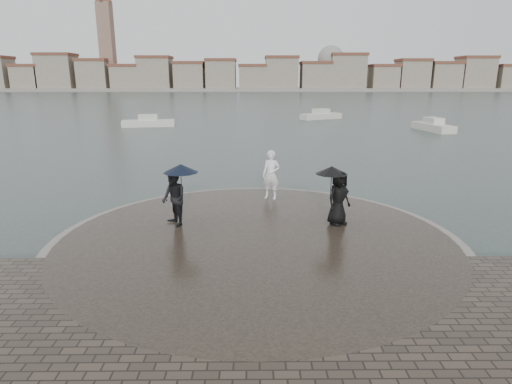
{
  "coord_description": "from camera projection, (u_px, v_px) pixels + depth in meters",
  "views": [
    {
      "loc": [
        -0.11,
        -8.8,
        5.1
      ],
      "look_at": [
        0.0,
        4.8,
        1.45
      ],
      "focal_mm": 30.0,
      "sensor_mm": 36.0,
      "label": 1
    }
  ],
  "objects": [
    {
      "name": "visitor_left",
      "position": [
        175.0,
        191.0,
        13.92
      ],
      "size": [
        1.36,
        1.23,
        2.04
      ],
      "color": "black",
      "rests_on": "quay_tip"
    },
    {
      "name": "quay_tip",
      "position": [
        256.0,
        243.0,
        13.15
      ],
      "size": [
        11.9,
        11.9,
        0.36
      ],
      "primitive_type": "cylinder",
      "color": "#2D261E",
      "rests_on": "ground"
    },
    {
      "name": "far_skyline",
      "position": [
        236.0,
        76.0,
        163.53
      ],
      "size": [
        260.0,
        20.0,
        37.0
      ],
      "color": "gray",
      "rests_on": "ground"
    },
    {
      "name": "boats",
      "position": [
        299.0,
        122.0,
        47.41
      ],
      "size": [
        33.11,
        17.31,
        1.5
      ],
      "color": "beige",
      "rests_on": "ground"
    },
    {
      "name": "visitor_right",
      "position": [
        337.0,
        191.0,
        14.03
      ],
      "size": [
        1.31,
        1.13,
        1.95
      ],
      "color": "black",
      "rests_on": "quay_tip"
    },
    {
      "name": "kerb_ring",
      "position": [
        256.0,
        243.0,
        13.16
      ],
      "size": [
        12.5,
        12.5,
        0.32
      ],
      "primitive_type": "cylinder",
      "color": "gray",
      "rests_on": "ground"
    },
    {
      "name": "ground",
      "position": [
        258.0,
        307.0,
        9.82
      ],
      "size": [
        400.0,
        400.0,
        0.0
      ],
      "primitive_type": "plane",
      "color": "#2B3835",
      "rests_on": "ground"
    },
    {
      "name": "statue",
      "position": [
        271.0,
        175.0,
        17.07
      ],
      "size": [
        0.82,
        0.67,
        1.96
      ],
      "primitive_type": "imported",
      "rotation": [
        0.0,
        0.0,
        -0.31
      ],
      "color": "white",
      "rests_on": "quay_tip"
    }
  ]
}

